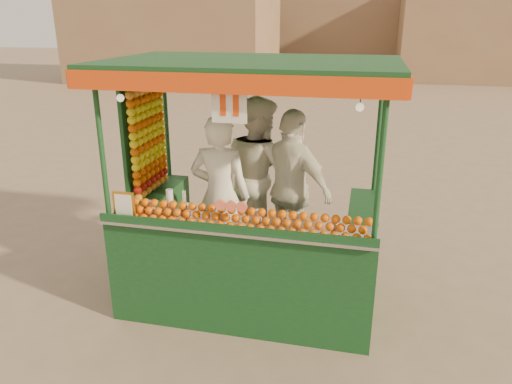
% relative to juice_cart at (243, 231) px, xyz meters
% --- Properties ---
extents(ground, '(90.00, 90.00, 0.00)m').
position_rel_juice_cart_xyz_m(ground, '(0.18, 0.09, -0.89)').
color(ground, '#776655').
rests_on(ground, ground).
extents(building_left, '(10.00, 6.00, 6.00)m').
position_rel_juice_cart_xyz_m(building_left, '(-8.82, 20.09, 2.11)').
color(building_left, '#8B6D4F').
rests_on(building_left, ground).
extents(building_right, '(9.00, 6.00, 5.00)m').
position_rel_juice_cart_xyz_m(building_right, '(7.18, 24.09, 1.61)').
color(building_right, '#8B6D4F').
rests_on(building_right, ground).
extents(building_center, '(14.00, 7.00, 7.00)m').
position_rel_juice_cart_xyz_m(building_center, '(-1.82, 30.09, 2.61)').
color(building_center, '#8B6D4F').
rests_on(building_center, ground).
extents(juice_cart, '(3.01, 1.95, 2.74)m').
position_rel_juice_cart_xyz_m(juice_cart, '(0.00, 0.00, 0.00)').
color(juice_cart, '#0F391D').
rests_on(juice_cart, ground).
extents(vendor_left, '(0.68, 0.46, 1.86)m').
position_rel_juice_cart_xyz_m(vendor_left, '(-0.28, 0.08, 0.36)').
color(vendor_left, white).
rests_on(vendor_left, ground).
extents(vendor_middle, '(1.19, 1.20, 1.96)m').
position_rel_juice_cart_xyz_m(vendor_middle, '(0.01, 0.77, 0.41)').
color(vendor_middle, white).
rests_on(vendor_middle, ground).
extents(vendor_right, '(1.18, 0.94, 1.87)m').
position_rel_juice_cart_xyz_m(vendor_right, '(0.46, 0.50, 0.36)').
color(vendor_right, white).
rests_on(vendor_right, ground).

